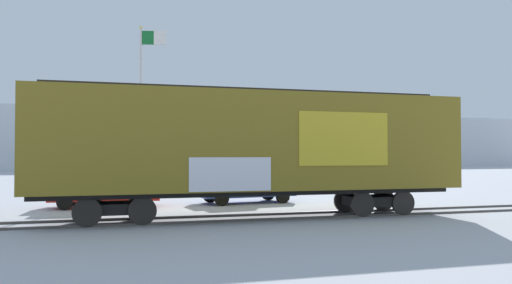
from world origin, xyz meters
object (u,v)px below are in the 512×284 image
Objects in this scene: parked_car_blue at (245,186)px; flagpole at (145,91)px; freight_car at (254,144)px; parked_car_red at (105,187)px.

flagpole is at bearing 130.84° from parked_car_blue.
freight_car is 3.36× the size of parked_car_blue.
flagpole is 2.01× the size of parked_car_blue.
parked_car_blue is at bearing -2.39° from parked_car_red.
parked_car_red is (-4.89, 5.62, -1.81)m from freight_car.
flagpole is 7.96m from parked_car_blue.
parked_car_red is at bearing -116.25° from flagpole.
parked_car_blue is at bearing -49.16° from flagpole.
freight_car is 10.88m from flagpole.
flagpole is 6.96m from parked_car_red.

